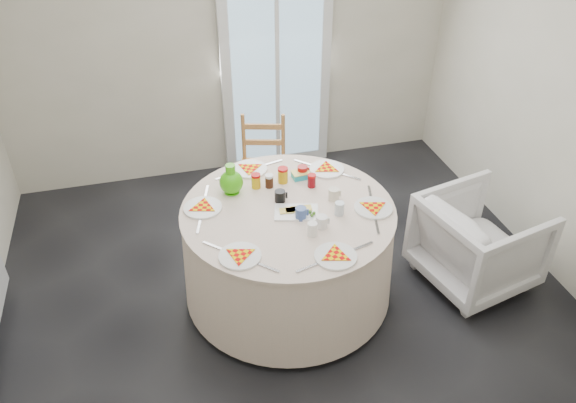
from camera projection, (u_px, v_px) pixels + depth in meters
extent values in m
plane|color=black|center=(290.00, 307.00, 3.95)|extent=(4.00, 4.00, 0.00)
cube|color=#BCB5A3|center=(229.00, 34.00, 4.79)|extent=(4.00, 0.02, 2.60)
cube|color=silver|center=(276.00, 60.00, 4.98)|extent=(1.00, 0.08, 2.10)
cylinder|color=beige|center=(288.00, 252.00, 3.86)|extent=(1.44, 1.44, 0.73)
imported|color=silver|center=(480.00, 236.00, 3.98)|extent=(0.82, 0.86, 0.75)
cube|color=#1DA6B5|center=(301.00, 172.00, 3.93)|extent=(0.13, 0.10, 0.05)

